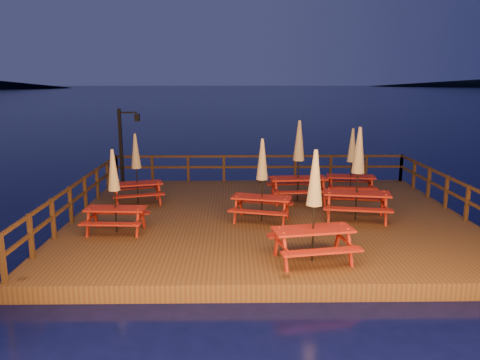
{
  "coord_description": "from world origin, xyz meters",
  "views": [
    {
      "loc": [
        -1.11,
        -13.96,
        4.6
      ],
      "look_at": [
        -0.87,
        0.6,
        1.39
      ],
      "focal_mm": 35.0,
      "sensor_mm": 36.0,
      "label": 1
    }
  ],
  "objects_px": {
    "lamp_post": "(125,139)",
    "picnic_table_0": "(262,179)",
    "picnic_table_2": "(358,172)",
    "picnic_table_1": "(114,190)"
  },
  "relations": [
    {
      "from": "picnic_table_1",
      "to": "picnic_table_2",
      "type": "xyz_separation_m",
      "value": [
        6.93,
        1.09,
        0.24
      ]
    },
    {
      "from": "picnic_table_1",
      "to": "lamp_post",
      "type": "bearing_deg",
      "value": 102.86
    },
    {
      "from": "lamp_post",
      "to": "picnic_table_0",
      "type": "relative_size",
      "value": 1.21
    },
    {
      "from": "lamp_post",
      "to": "picnic_table_0",
      "type": "height_order",
      "value": "lamp_post"
    },
    {
      "from": "lamp_post",
      "to": "picnic_table_1",
      "type": "distance_m",
      "value": 6.22
    },
    {
      "from": "picnic_table_0",
      "to": "picnic_table_2",
      "type": "height_order",
      "value": "picnic_table_2"
    },
    {
      "from": "picnic_table_1",
      "to": "picnic_table_2",
      "type": "height_order",
      "value": "picnic_table_2"
    },
    {
      "from": "lamp_post",
      "to": "picnic_table_2",
      "type": "xyz_separation_m",
      "value": [
        7.99,
        -5.01,
        -0.35
      ]
    },
    {
      "from": "lamp_post",
      "to": "picnic_table_2",
      "type": "relative_size",
      "value": 1.07
    },
    {
      "from": "picnic_table_0",
      "to": "picnic_table_1",
      "type": "height_order",
      "value": "picnic_table_0"
    }
  ]
}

